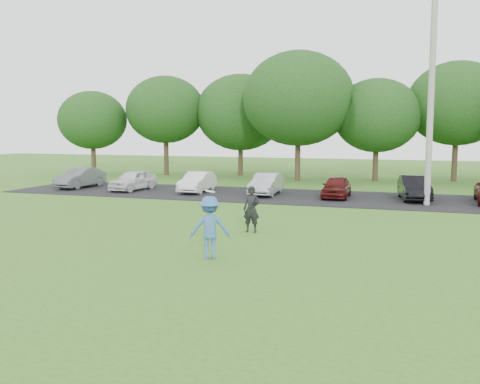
% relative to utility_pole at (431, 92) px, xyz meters
% --- Properties ---
extents(ground, '(100.00, 100.00, 0.00)m').
position_rel_utility_pole_xyz_m(ground, '(-6.18, -11.77, -5.08)').
color(ground, '#346A1E').
rests_on(ground, ground).
extents(parking_lot, '(32.00, 6.50, 0.03)m').
position_rel_utility_pole_xyz_m(parking_lot, '(-6.18, 1.23, -5.07)').
color(parking_lot, black).
rests_on(parking_lot, ground).
extents(utility_pole, '(0.28, 0.28, 10.16)m').
position_rel_utility_pole_xyz_m(utility_pole, '(0.00, 0.00, 0.00)').
color(utility_pole, '#9D9C98').
rests_on(utility_pole, ground).
extents(frisbee_player, '(1.25, 1.02, 1.85)m').
position_rel_utility_pole_xyz_m(frisbee_player, '(-5.61, -12.49, -4.24)').
color(frisbee_player, '#3A67A3').
rests_on(frisbee_player, ground).
extents(camera_bystander, '(0.57, 0.42, 1.56)m').
position_rel_utility_pole_xyz_m(camera_bystander, '(-5.65, -8.64, -4.30)').
color(camera_bystander, black).
rests_on(camera_bystander, ground).
extents(parked_cars, '(27.85, 4.23, 1.17)m').
position_rel_utility_pole_xyz_m(parked_cars, '(-5.50, 1.32, -4.49)').
color(parked_cars, '#5C5F63').
rests_on(parked_cars, parking_lot).
extents(tree_row, '(42.39, 9.85, 8.64)m').
position_rel_utility_pole_xyz_m(tree_row, '(-4.67, 10.99, -0.17)').
color(tree_row, '#38281C').
rests_on(tree_row, ground).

